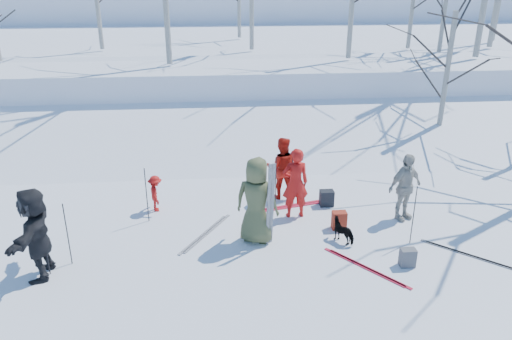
{
  "coord_description": "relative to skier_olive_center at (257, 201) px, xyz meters",
  "views": [
    {
      "loc": [
        -0.88,
        -8.8,
        5.59
      ],
      "look_at": [
        0.0,
        1.5,
        1.3
      ],
      "focal_mm": 35.0,
      "sensor_mm": 36.0,
      "label": 1
    }
  ],
  "objects": [
    {
      "name": "ground",
      "position": [
        0.06,
        -0.63,
        -0.96
      ],
      "size": [
        120.0,
        120.0,
        0.0
      ],
      "primitive_type": "plane",
      "color": "white",
      "rests_on": "ground"
    },
    {
      "name": "snow_ramp",
      "position": [
        0.06,
        6.37,
        -0.81
      ],
      "size": [
        70.0,
        9.49,
        4.12
      ],
      "primitive_type": "cube",
      "rotation": [
        0.3,
        0.0,
        0.0
      ],
      "color": "white",
      "rests_on": "ground"
    },
    {
      "name": "snow_plateau",
      "position": [
        0.06,
        16.37,
        0.04
      ],
      "size": [
        70.0,
        18.0,
        2.2
      ],
      "primitive_type": "cube",
      "color": "white",
      "rests_on": "ground"
    },
    {
      "name": "far_hill",
      "position": [
        0.06,
        37.37,
        1.04
      ],
      "size": [
        90.0,
        30.0,
        6.0
      ],
      "primitive_type": "cube",
      "color": "white",
      "rests_on": "ground"
    },
    {
      "name": "skier_olive_center",
      "position": [
        0.0,
        0.0,
        0.0
      ],
      "size": [
        1.09,
        0.91,
        1.91
      ],
      "primitive_type": "imported",
      "rotation": [
        0.0,
        0.0,
        2.77
      ],
      "color": "#495030",
      "rests_on": "ground"
    },
    {
      "name": "skier_red_north",
      "position": [
        1.0,
        1.06,
        -0.1
      ],
      "size": [
        0.65,
        0.46,
        1.71
      ],
      "primitive_type": "imported",
      "rotation": [
        0.0,
        0.0,
        3.22
      ],
      "color": "red",
      "rests_on": "ground"
    },
    {
      "name": "skier_redor_behind",
      "position": [
        0.82,
        2.13,
        -0.15
      ],
      "size": [
        0.86,
        0.71,
        1.62
      ],
      "primitive_type": "imported",
      "rotation": [
        0.0,
        0.0,
        3.01
      ],
      "color": "red",
      "rests_on": "ground"
    },
    {
      "name": "skier_red_seated",
      "position": [
        -2.31,
        1.63,
        -0.5
      ],
      "size": [
        0.44,
        0.64,
        0.9
      ],
      "primitive_type": "imported",
      "rotation": [
        0.0,
        0.0,
        1.76
      ],
      "color": "red",
      "rests_on": "ground"
    },
    {
      "name": "skier_cream_east",
      "position": [
        3.5,
        0.72,
        -0.15
      ],
      "size": [
        1.03,
        0.75,
        1.62
      ],
      "primitive_type": "imported",
      "rotation": [
        0.0,
        0.0,
        0.43
      ],
      "color": "beige",
      "rests_on": "ground"
    },
    {
      "name": "skier_grey_west",
      "position": [
        -4.24,
        -0.96,
        -0.04
      ],
      "size": [
        0.55,
        1.7,
        1.84
      ],
      "primitive_type": "imported",
      "rotation": [
        0.0,
        0.0,
        4.71
      ],
      "color": "black",
      "rests_on": "ground"
    },
    {
      "name": "dog",
      "position": [
        1.88,
        -0.2,
        -0.7
      ],
      "size": [
        0.6,
        0.64,
        0.51
      ],
      "primitive_type": "imported",
      "rotation": [
        0.0,
        0.0,
        3.83
      ],
      "color": "black",
      "rests_on": "ground"
    },
    {
      "name": "upright_ski_left",
      "position": [
        0.23,
        -0.23,
        -0.01
      ],
      "size": [
        0.11,
        0.17,
        1.9
      ],
      "primitive_type": "cube",
      "rotation": [
        0.07,
        0.0,
        0.31
      ],
      "color": "silver",
      "rests_on": "ground"
    },
    {
      "name": "upright_ski_right",
      "position": [
        0.31,
        -0.17,
        -0.01
      ],
      "size": [
        0.11,
        0.23,
        1.89
      ],
      "primitive_type": "cube",
      "rotation": [
        0.1,
        0.0,
        0.17
      ],
      "color": "silver",
      "rests_on": "ground"
    },
    {
      "name": "ski_pair_a",
      "position": [
        1.16,
        1.6,
        -0.95
      ],
      "size": [
        1.09,
        1.99,
        0.02
      ],
      "primitive_type": null,
      "rotation": [
        0.0,
        0.0,
        1.81
      ],
      "color": "red",
      "rests_on": "ground"
    },
    {
      "name": "ski_pair_b",
      "position": [
        -1.11,
        0.36,
        -0.95
      ],
      "size": [
        1.89,
        2.08,
        0.02
      ],
      "primitive_type": null,
      "rotation": [
        0.0,
        0.0,
        -0.55
      ],
      "color": "silver",
      "rests_on": "ground"
    },
    {
      "name": "ski_pair_d",
      "position": [
        4.33,
        -0.99,
        -0.95
      ],
      "size": [
        2.09,
        2.1,
        0.02
      ],
      "primitive_type": null,
      "rotation": [
        0.0,
        0.0,
        0.84
      ],
      "color": "silver",
      "rests_on": "ground"
    },
    {
      "name": "ski_pair_e",
      "position": [
        2.07,
        -1.27,
        -0.95
      ],
      "size": [
        2.06,
        2.1,
        0.02
      ],
      "primitive_type": null,
      "rotation": [
        0.0,
        0.0,
        0.69
      ],
      "color": "red",
      "rests_on": "ground"
    },
    {
      "name": "ski_pole_a",
      "position": [
        1.05,
        1.88,
        -0.29
      ],
      "size": [
        0.02,
        0.02,
        1.34
      ],
      "primitive_type": "cylinder",
      "color": "black",
      "rests_on": "ground"
    },
    {
      "name": "ski_pole_b",
      "position": [
        -3.78,
        -0.6,
        -0.29
      ],
      "size": [
        0.02,
        0.02,
        1.34
      ],
      "primitive_type": "cylinder",
      "color": "black",
      "rests_on": "ground"
    },
    {
      "name": "ski_pole_c",
      "position": [
        3.29,
        -0.4,
        -0.29
      ],
      "size": [
        0.02,
        0.02,
        1.34
      ],
      "primitive_type": "cylinder",
      "color": "black",
      "rests_on": "ground"
    },
    {
      "name": "ski_pole_d",
      "position": [
        -2.45,
        1.09,
        -0.29
      ],
      "size": [
        0.02,
        0.02,
        1.34
      ],
      "primitive_type": "cylinder",
      "color": "black",
      "rests_on": "ground"
    },
    {
      "name": "ski_pole_e",
      "position": [
        -4.12,
        -0.94,
        -0.29
      ],
      "size": [
        0.02,
        0.02,
        1.34
      ],
      "primitive_type": "cylinder",
      "color": "black",
      "rests_on": "ground"
    },
    {
      "name": "ski_pole_f",
      "position": [
        -4.16,
        -0.85,
        -0.29
      ],
      "size": [
        0.02,
        0.02,
        1.34
      ],
      "primitive_type": "cylinder",
      "color": "black",
      "rests_on": "ground"
    },
    {
      "name": "ski_pole_g",
      "position": [
        0.6,
        1.54,
        -0.29
      ],
      "size": [
        0.02,
        0.02,
        1.34
      ],
      "primitive_type": "cylinder",
      "color": "black",
      "rests_on": "ground"
    },
    {
      "name": "backpack_red",
      "position": [
        1.91,
        0.36,
        -0.75
      ],
      "size": [
        0.32,
        0.22,
        0.42
      ],
      "primitive_type": "cube",
      "color": "maroon",
      "rests_on": "ground"
    },
    {
      "name": "backpack_grey",
      "position": [
        2.9,
        -1.25,
        -0.77
      ],
      "size": [
        0.3,
        0.2,
        0.38
      ],
      "primitive_type": "cube",
      "color": "#525459",
      "rests_on": "ground"
    },
    {
      "name": "backpack_dark",
      "position": [
        1.88,
        1.54,
        -0.76
      ],
      "size": [
        0.34,
        0.24,
        0.4
      ],
      "primitive_type": "cube",
      "color": "black",
      "rests_on": "ground"
    },
    {
      "name": "birch_edge_e",
      "position": [
        6.55,
        5.75,
        1.18
      ],
      "size": [
        3.59,
        3.59,
        4.28
      ],
      "primitive_type": null,
      "color": "silver",
      "rests_on": "ground"
    }
  ]
}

